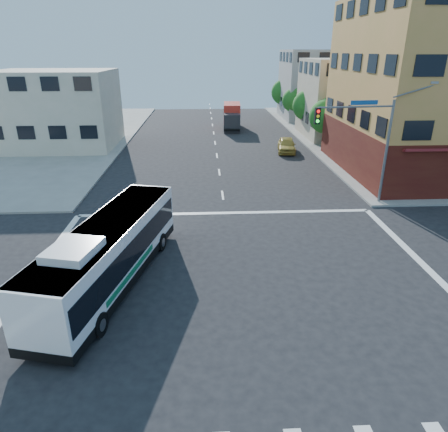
{
  "coord_description": "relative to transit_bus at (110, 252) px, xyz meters",
  "views": [
    {
      "loc": [
        -1.33,
        -14.72,
        9.87
      ],
      "look_at": [
        -0.41,
        3.06,
        2.47
      ],
      "focal_mm": 32.0,
      "sensor_mm": 36.0,
      "label": 1
    }
  ],
  "objects": [
    {
      "name": "ground",
      "position": [
        5.57,
        -1.25,
        -1.59
      ],
      "size": [
        120.0,
        120.0,
        0.0
      ],
      "primitive_type": "plane",
      "color": "black",
      "rests_on": "ground"
    },
    {
      "name": "building_east_near",
      "position": [
        22.55,
        32.73,
        2.92
      ],
      "size": [
        12.06,
        10.06,
        9.0
      ],
      "color": "#C7B398",
      "rests_on": "ground"
    },
    {
      "name": "building_east_far",
      "position": [
        22.55,
        46.73,
        3.42
      ],
      "size": [
        12.06,
        10.06,
        10.0
      ],
      "color": "gray",
      "rests_on": "ground"
    },
    {
      "name": "building_west",
      "position": [
        -11.45,
        28.73,
        2.42
      ],
      "size": [
        12.06,
        10.06,
        8.0
      ],
      "color": "beige",
      "rests_on": "ground"
    },
    {
      "name": "signal_mast_ne",
      "position": [
        14.65,
        9.37,
        3.39
      ],
      "size": [
        7.91,
        1.13,
        8.07
      ],
      "color": "slate",
      "rests_on": "ground"
    },
    {
      "name": "street_tree_a",
      "position": [
        17.47,
        26.68,
        2.0
      ],
      "size": [
        3.6,
        3.6,
        5.53
      ],
      "color": "#3C2215",
      "rests_on": "ground"
    },
    {
      "name": "street_tree_b",
      "position": [
        17.47,
        34.68,
        2.16
      ],
      "size": [
        3.8,
        3.8,
        5.79
      ],
      "color": "#3C2215",
      "rests_on": "ground"
    },
    {
      "name": "street_tree_c",
      "position": [
        17.47,
        42.68,
        1.87
      ],
      "size": [
        3.4,
        3.4,
        5.29
      ],
      "color": "#3C2215",
      "rests_on": "ground"
    },
    {
      "name": "street_tree_d",
      "position": [
        17.47,
        50.68,
        2.29
      ],
      "size": [
        4.0,
        4.0,
        6.03
      ],
      "color": "#3C2215",
      "rests_on": "ground"
    },
    {
      "name": "transit_bus",
      "position": [
        0.0,
        0.0,
        0.0
      ],
      "size": [
        4.83,
        11.21,
        3.25
      ],
      "rotation": [
        0.0,
        0.0,
        -0.24
      ],
      "color": "black",
      "rests_on": "ground"
    },
    {
      "name": "box_truck",
      "position": [
        8.14,
        38.61,
        -0.01
      ],
      "size": [
        2.57,
        7.36,
        3.26
      ],
      "rotation": [
        0.0,
        0.0,
        -0.06
      ],
      "color": "#25262A",
      "rests_on": "ground"
    },
    {
      "name": "parked_car",
      "position": [
        12.9,
        24.91,
        -0.83
      ],
      "size": [
        2.43,
        4.65,
        1.51
      ],
      "primitive_type": "imported",
      "rotation": [
        0.0,
        0.0,
        -0.15
      ],
      "color": "gold",
      "rests_on": "ground"
    }
  ]
}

